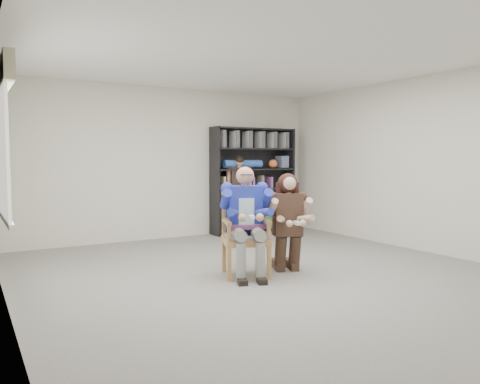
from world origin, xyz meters
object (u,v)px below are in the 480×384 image
bookshelf (253,180)px  standing_man (239,195)px  kneeling_woman (288,223)px  seated_man (246,221)px  armchair (246,234)px

bookshelf → standing_man: (-0.39, -0.11, -0.28)m
kneeling_woman → bookshelf: size_ratio=0.61×
seated_man → standing_man: size_ratio=0.91×
armchair → bookshelf: 3.58m
seated_man → bookshelf: bearing=77.1°
armchair → bookshelf: (1.97, 2.95, 0.51)m
bookshelf → standing_man: 0.49m
seated_man → standing_man: standing_man is taller
bookshelf → standing_man: bookshelf is taller
kneeling_woman → seated_man: bearing=-170.8°
armchair → bookshelf: bookshelf is taller
bookshelf → standing_man: bearing=-164.7°
kneeling_woman → standing_man: standing_man is taller
kneeling_woman → standing_man: bearing=92.2°
seated_man → bookshelf: (1.97, 2.95, 0.35)m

